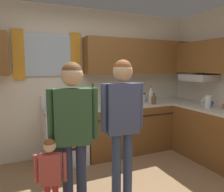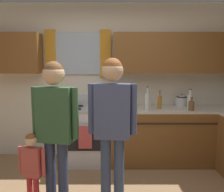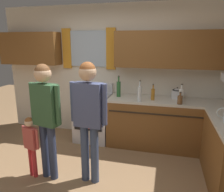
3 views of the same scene
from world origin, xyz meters
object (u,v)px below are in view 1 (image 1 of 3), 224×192
at_px(mug_cobalt_blue, 210,103).
at_px(stovetop_kettle, 141,97).
at_px(bottle_squat_brown, 154,100).
at_px(bottle_oil_amber, 128,99).
at_px(adult_in_plaid, 122,114).
at_px(stove_oven, 65,135).
at_px(small_child, 51,172).
at_px(bottle_tall_clear, 121,99).
at_px(adult_holding_child, 73,122).
at_px(bottle_wine_green, 93,98).
at_px(bottle_milk_white, 151,97).
at_px(water_pitcher, 207,102).

relative_size(mug_cobalt_blue, stovetop_kettle, 0.42).
bearing_deg(bottle_squat_brown, mug_cobalt_blue, -34.01).
distance_m(bottle_oil_amber, adult_in_plaid, 1.43).
height_order(bottle_oil_amber, mug_cobalt_blue, bottle_oil_amber).
bearing_deg(adult_in_plaid, stove_oven, 107.06).
bearing_deg(bottle_oil_amber, adult_in_plaid, -121.16).
xyz_separation_m(mug_cobalt_blue, small_child, (-2.83, -0.64, -0.38)).
xyz_separation_m(bottle_tall_clear, stovetop_kettle, (0.63, 0.38, -0.05)).
bearing_deg(bottle_tall_clear, adult_holding_child, -134.12).
bearing_deg(stovetop_kettle, bottle_oil_amber, -150.91).
bearing_deg(adult_in_plaid, bottle_wine_green, 85.59).
relative_size(stove_oven, adult_in_plaid, 0.66).
height_order(bottle_milk_white, bottle_wine_green, bottle_wine_green).
height_order(bottle_tall_clear, adult_holding_child, adult_holding_child).
height_order(stove_oven, adult_holding_child, adult_holding_child).
distance_m(bottle_tall_clear, bottle_squat_brown, 0.67).
distance_m(bottle_tall_clear, bottle_milk_white, 0.70).
distance_m(bottle_wine_green, bottle_oil_amber, 0.65).
distance_m(bottle_wine_green, water_pitcher, 1.89).
bearing_deg(stovetop_kettle, small_child, -141.83).
relative_size(bottle_oil_amber, small_child, 0.32).
bearing_deg(mug_cobalt_blue, bottle_tall_clear, 159.55).
distance_m(bottle_wine_green, adult_in_plaid, 1.33).
bearing_deg(water_pitcher, mug_cobalt_blue, 32.25).
bearing_deg(water_pitcher, bottle_squat_brown, 126.99).
xyz_separation_m(bottle_milk_white, small_child, (-2.04, -1.32, -0.46)).
bearing_deg(bottle_squat_brown, water_pitcher, -53.01).
distance_m(bottle_oil_amber, mug_cobalt_blue, 1.44).
distance_m(stove_oven, bottle_oil_amber, 1.27).
distance_m(adult_in_plaid, small_child, 0.97).
height_order(bottle_wine_green, bottle_oil_amber, bottle_wine_green).
height_order(bottle_oil_amber, water_pitcher, bottle_oil_amber).
distance_m(bottle_milk_white, adult_in_plaid, 1.72).
bearing_deg(bottle_milk_white, mug_cobalt_blue, -41.08).
height_order(bottle_squat_brown, mug_cobalt_blue, bottle_squat_brown).
relative_size(bottle_wine_green, mug_cobalt_blue, 3.43).
relative_size(stove_oven, bottle_squat_brown, 5.37).
bearing_deg(bottle_oil_amber, mug_cobalt_blue, -28.91).
distance_m(bottle_oil_amber, adult_holding_child, 1.85).
height_order(stovetop_kettle, small_child, stovetop_kettle).
bearing_deg(stove_oven, mug_cobalt_blue, -17.92).
xyz_separation_m(stove_oven, bottle_milk_white, (1.61, -0.09, 0.55)).
distance_m(bottle_wine_green, adult_holding_child, 1.55).
distance_m(bottle_milk_white, bottle_oil_amber, 0.47).
relative_size(bottle_oil_amber, adult_holding_child, 0.18).
bearing_deg(small_child, stovetop_kettle, 38.17).
bearing_deg(bottle_oil_amber, bottle_milk_white, -1.27).
bearing_deg(adult_holding_child, adult_in_plaid, 6.43).
bearing_deg(adult_holding_child, mug_cobalt_blue, 12.99).
height_order(stovetop_kettle, water_pitcher, water_pitcher).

